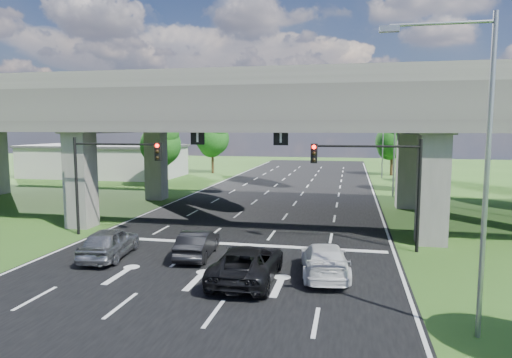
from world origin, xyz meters
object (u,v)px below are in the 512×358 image
(signal_left, at_px, (108,168))
(car_dark, at_px, (197,244))
(streetlight_beyond, at_px, (380,133))
(car_trailing, at_px, (247,263))
(car_silver, at_px, (109,243))
(car_white, at_px, (324,260))
(streetlight_far, at_px, (390,135))
(signal_right, at_px, (377,173))
(streetlight_near, at_px, (474,152))

(signal_left, relative_size, car_dark, 1.43)
(streetlight_beyond, height_order, car_dark, streetlight_beyond)
(streetlight_beyond, relative_size, car_trailing, 1.82)
(streetlight_beyond, height_order, car_trailing, streetlight_beyond)
(streetlight_beyond, bearing_deg, car_silver, -110.99)
(car_silver, height_order, car_white, car_silver)
(signal_left, xyz_separation_m, car_trailing, (10.01, -6.29, -3.39))
(streetlight_far, relative_size, car_trailing, 1.82)
(signal_right, relative_size, streetlight_beyond, 0.60)
(signal_left, relative_size, streetlight_near, 0.60)
(signal_right, distance_m, streetlight_far, 20.25)
(signal_left, relative_size, streetlight_far, 0.60)
(streetlight_beyond, xyz_separation_m, car_dark, (-11.18, -39.39, -5.13))
(streetlight_near, relative_size, car_white, 2.03)
(car_silver, xyz_separation_m, car_trailing, (7.59, -1.95, -0.02))
(signal_right, distance_m, car_silver, 14.32)
(streetlight_far, relative_size, car_white, 2.03)
(streetlight_beyond, distance_m, car_trailing, 43.37)
(signal_left, distance_m, streetlight_near, 20.56)
(car_dark, distance_m, car_trailing, 4.41)
(car_trailing, bearing_deg, streetlight_beyond, -100.74)
(signal_right, bearing_deg, car_silver, -161.86)
(streetlight_beyond, bearing_deg, car_trailing, -100.58)
(signal_left, xyz_separation_m, streetlight_near, (17.92, -9.94, 1.66))
(streetlight_near, bearing_deg, signal_left, 150.98)
(signal_left, height_order, car_white, signal_left)
(car_dark, xyz_separation_m, car_trailing, (3.27, -2.96, 0.07))
(signal_left, height_order, car_trailing, signal_left)
(car_dark, height_order, car_white, car_white)
(signal_right, height_order, car_silver, signal_right)
(streetlight_beyond, bearing_deg, signal_right, -93.61)
(car_white, bearing_deg, car_trailing, 15.58)
(car_dark, height_order, car_trailing, car_trailing)
(signal_right, xyz_separation_m, signal_left, (-15.65, 0.00, 0.00))
(signal_right, height_order, streetlight_far, streetlight_far)
(streetlight_near, xyz_separation_m, car_white, (-4.70, 5.01, -5.10))
(signal_right, xyz_separation_m, car_silver, (-13.22, -4.33, -3.38))
(car_white, bearing_deg, streetlight_near, 125.93)
(car_silver, bearing_deg, car_white, 169.96)
(car_silver, distance_m, car_white, 10.82)
(streetlight_beyond, height_order, car_silver, streetlight_beyond)
(streetlight_far, bearing_deg, car_silver, -122.43)
(streetlight_far, xyz_separation_m, car_dark, (-11.18, -23.39, -5.13))
(streetlight_near, relative_size, car_dark, 2.39)
(streetlight_far, distance_m, car_white, 25.94)
(car_dark, bearing_deg, car_trailing, 132.69)
(signal_right, distance_m, signal_left, 15.65)
(streetlight_near, height_order, car_dark, streetlight_near)
(streetlight_far, distance_m, streetlight_beyond, 16.00)
(signal_right, xyz_separation_m, streetlight_beyond, (2.27, 36.06, 1.66))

